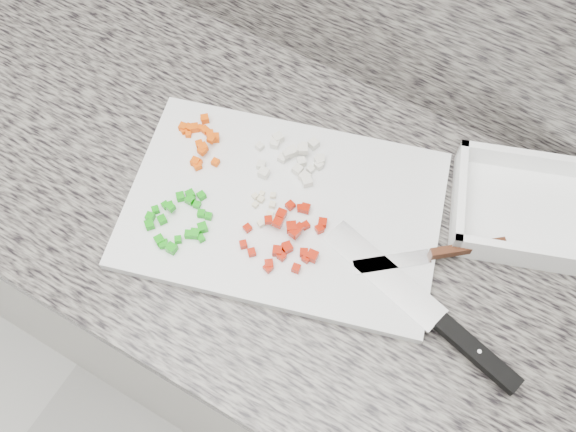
% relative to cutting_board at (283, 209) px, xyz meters
% --- Properties ---
extents(cabinet, '(3.92, 0.62, 0.86)m').
position_rel_cutting_board_xyz_m(cabinet, '(-0.06, 0.01, -0.48)').
color(cabinet, silver).
rests_on(cabinet, ground).
extents(countertop, '(3.96, 0.64, 0.04)m').
position_rel_cutting_board_xyz_m(countertop, '(-0.06, 0.01, -0.03)').
color(countertop, slate).
rests_on(countertop, cabinet).
extents(cutting_board, '(0.56, 0.45, 0.02)m').
position_rel_cutting_board_xyz_m(cutting_board, '(0.00, 0.00, 0.00)').
color(cutting_board, silver).
rests_on(cutting_board, countertop).
extents(carrot_pile, '(0.10, 0.10, 0.02)m').
position_rel_cutting_board_xyz_m(carrot_pile, '(-0.18, 0.04, 0.02)').
color(carrot_pile, '#DA4904').
rests_on(carrot_pile, cutting_board).
extents(onion_pile, '(0.12, 0.11, 0.02)m').
position_rel_cutting_board_xyz_m(onion_pile, '(-0.03, 0.08, 0.02)').
color(onion_pile, silver).
rests_on(onion_pile, cutting_board).
extents(green_pepper_pile, '(0.10, 0.12, 0.02)m').
position_rel_cutting_board_xyz_m(green_pepper_pile, '(-0.13, -0.11, 0.01)').
color(green_pepper_pile, '#10920D').
rests_on(green_pepper_pile, cutting_board).
extents(red_pepper_pile, '(0.13, 0.13, 0.02)m').
position_rel_cutting_board_xyz_m(red_pepper_pile, '(0.04, -0.05, 0.02)').
color(red_pepper_pile, '#9F1302').
rests_on(red_pepper_pile, cutting_board).
extents(garlic_pile, '(0.06, 0.07, 0.01)m').
position_rel_cutting_board_xyz_m(garlic_pile, '(-0.02, -0.02, 0.01)').
color(garlic_pile, beige).
rests_on(garlic_pile, cutting_board).
extents(chef_knife, '(0.34, 0.13, 0.02)m').
position_rel_cutting_board_xyz_m(chef_knife, '(0.30, -0.05, 0.01)').
color(chef_knife, silver).
rests_on(chef_knife, cutting_board).
extents(paring_knife, '(0.19, 0.16, 0.02)m').
position_rel_cutting_board_xyz_m(paring_knife, '(0.26, 0.05, 0.01)').
color(paring_knife, silver).
rests_on(paring_knife, cutting_board).
extents(tray, '(0.30, 0.26, 0.05)m').
position_rel_cutting_board_xyz_m(tray, '(0.35, 0.19, 0.01)').
color(tray, white).
rests_on(tray, countertop).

